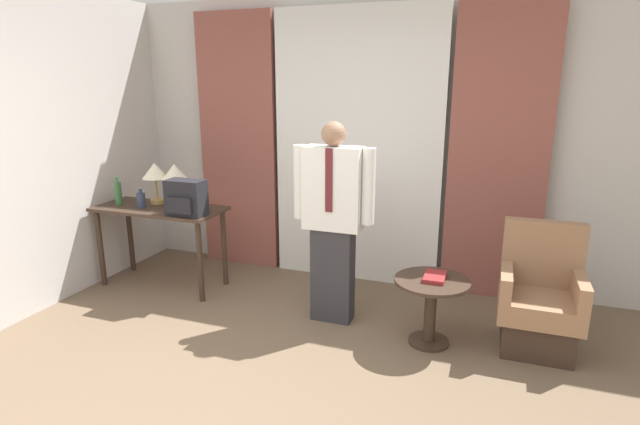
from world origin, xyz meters
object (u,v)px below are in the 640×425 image
(bottle_near_edge, at_px, (141,200))
(side_table, at_px, (431,300))
(table_lamp_left, at_px, (155,173))
(armchair, at_px, (539,304))
(table_lamp_right, at_px, (175,175))
(book, at_px, (435,277))
(bottle_by_lamp, at_px, (118,193))
(backpack, at_px, (186,198))
(desk, at_px, (160,220))
(person, at_px, (333,217))

(bottle_near_edge, distance_m, side_table, 2.78)
(table_lamp_left, height_order, armchair, table_lamp_left)
(table_lamp_right, bearing_deg, book, -8.36)
(armchair, bearing_deg, bottle_by_lamp, 179.76)
(table_lamp_left, xyz_separation_m, table_lamp_right, (0.22, 0.00, 0.00))
(side_table, bearing_deg, backpack, 177.02)
(desk, bearing_deg, book, -5.26)
(table_lamp_right, distance_m, backpack, 0.43)
(table_lamp_right, distance_m, armchair, 3.30)
(table_lamp_right, height_order, backpack, table_lamp_right)
(table_lamp_right, relative_size, bottle_by_lamp, 1.43)
(side_table, distance_m, book, 0.18)
(bottle_by_lamp, relative_size, backpack, 0.81)
(desk, height_order, person, person)
(backpack, distance_m, side_table, 2.24)
(desk, distance_m, armchair, 3.34)
(desk, distance_m, book, 2.60)
(bottle_near_edge, relative_size, armchair, 0.19)
(bottle_near_edge, distance_m, person, 1.92)
(table_lamp_left, xyz_separation_m, bottle_near_edge, (-0.04, -0.18, -0.22))
(table_lamp_left, distance_m, side_table, 2.81)
(table_lamp_right, height_order, armchair, table_lamp_right)
(table_lamp_left, height_order, person, person)
(desk, distance_m, table_lamp_right, 0.45)
(backpack, xyz_separation_m, armchair, (2.91, 0.09, -0.58))
(armchair, bearing_deg, desk, 179.00)
(table_lamp_right, height_order, side_table, table_lamp_right)
(table_lamp_right, height_order, book, table_lamp_right)
(side_table, bearing_deg, person, 170.58)
(bottle_near_edge, xyz_separation_m, side_table, (2.73, -0.21, -0.50))
(table_lamp_left, bearing_deg, armchair, -3.06)
(table_lamp_right, bearing_deg, table_lamp_left, 180.00)
(armchair, bearing_deg, table_lamp_right, 176.73)
(desk, height_order, table_lamp_right, table_lamp_right)
(table_lamp_left, bearing_deg, backpack, -27.98)
(table_lamp_right, bearing_deg, bottle_by_lamp, -162.59)
(bottle_near_edge, bearing_deg, table_lamp_right, 33.75)
(backpack, bearing_deg, book, -2.26)
(bottle_near_edge, bearing_deg, side_table, -4.46)
(table_lamp_left, xyz_separation_m, side_table, (2.68, -0.39, -0.72))
(bottle_near_edge, relative_size, side_table, 0.31)
(desk, bearing_deg, side_table, -5.87)
(book, bearing_deg, backpack, 177.74)
(desk, relative_size, bottle_near_edge, 7.11)
(backpack, bearing_deg, side_table, -2.98)
(table_lamp_left, height_order, side_table, table_lamp_left)
(table_lamp_right, bearing_deg, person, -8.80)
(bottle_by_lamp, relative_size, side_table, 0.50)
(backpack, xyz_separation_m, book, (2.17, -0.09, -0.40))
(bottle_by_lamp, bearing_deg, table_lamp_left, 28.17)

